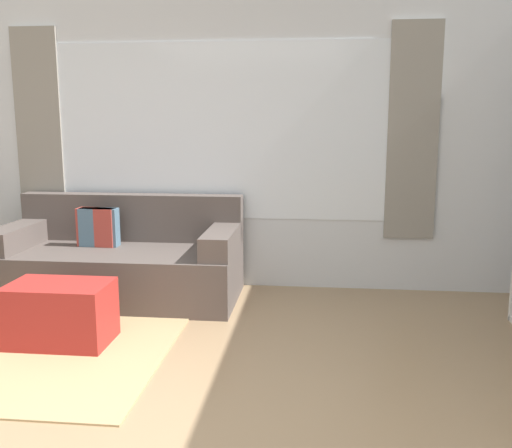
% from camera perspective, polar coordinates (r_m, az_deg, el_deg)
% --- Properties ---
extents(wall_back, '(6.87, 0.11, 2.70)m').
position_cam_1_polar(wall_back, '(5.33, -3.56, 8.20)').
color(wall_back, silver).
rests_on(wall_back, ground_plane).
extents(couch_main, '(2.06, 0.96, 0.88)m').
position_cam_1_polar(couch_main, '(5.19, -13.35, -3.73)').
color(couch_main, '#564C47').
rests_on(couch_main, ground_plane).
extents(ottoman, '(0.70, 0.44, 0.44)m').
position_cam_1_polar(ottoman, '(4.26, -18.99, -8.50)').
color(ottoman, '#A82823').
rests_on(ottoman, ground_plane).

